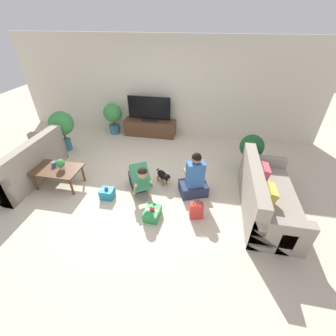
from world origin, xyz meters
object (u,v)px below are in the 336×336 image
Objects in this scene: tv at (149,110)px; gift_box_a at (152,213)px; coffee_table at (57,171)px; potted_plant_back_left at (113,115)px; person_kneeling at (140,179)px; gift_box_b at (107,193)px; sofa_right at (266,197)px; mug at (54,164)px; tabletop_plant at (60,164)px; person_sitting at (194,180)px; potted_plant_corner_right at (251,149)px; potted_plant_corner_left at (62,125)px; gift_bag_a at (196,210)px; tv_console at (150,128)px; dog at (163,176)px; sofa_left at (26,165)px.

tv is 3.32× the size of gift_box_a.
coffee_table is 2.60m from potted_plant_back_left.
person_kneeling is 3.16× the size of gift_box_b.
sofa_right is 15.61× the size of mug.
person_sitting is at bearing 4.90° from tabletop_plant.
potted_plant_corner_right is 7.18× the size of mug.
sofa_right is 2.32m from person_kneeling.
potted_plant_corner_left is 1.07× the size of person_sitting.
coffee_table is 2.94m from tv.
sofa_right is 1.25m from gift_bag_a.
potted_plant_back_left is at bearing -177.36° from tv.
gift_box_b is (-2.91, -0.21, -0.21)m from sofa_right.
person_kneeling is (0.46, -2.56, 0.11)m from tv_console.
potted_plant_back_left is 1.46m from potted_plant_corner_left.
tabletop_plant is (-1.98, 0.54, 0.45)m from gift_box_a.
potted_plant_back_left is 1.08× the size of person_kneeling.
tv is 2.90m from gift_box_b.
potted_plant_corner_left is at bearing 73.65° from sofa_right.
dog is at bearing 11.01° from person_kneeling.
sofa_right is 2.04× the size of coffee_table.
potted_plant_back_left is 2.91m from dog.
person_kneeling is (-2.17, -1.23, -0.19)m from potted_plant_corner_right.
dog is (0.85, -2.20, -0.02)m from tv_console.
coffee_table is 2.69× the size of gift_bag_a.
coffee_table is 1.60m from potted_plant_corner_left.
potted_plant_corner_left is 2.98m from dog.
gift_bag_a is (1.60, -3.02, -0.60)m from tv.
tabletop_plant reaches higher than coffee_table.
tabletop_plant is (0.80, -1.39, -0.15)m from potted_plant_corner_left.
potted_plant_corner_left reaches higher than potted_plant_back_left.
gift_box_b is (-0.59, -0.27, -0.24)m from person_kneeling.
potted_plant_back_left is at bearing -177.36° from tv_console.
tv_console is at bearing 87.28° from gift_box_b.
sofa_right is 1.98m from dog.
potted_plant_corner_right is at bearing 104.19° from sofa_left.
tv reaches higher than potted_plant_corner_right.
coffee_table is 2.17m from gift_box_a.
person_kneeling is (1.54, -2.51, -0.21)m from potted_plant_back_left.
potted_plant_back_left is 3.93m from potted_plant_corner_right.
coffee_table is 1.12× the size of person_kneeling.
sofa_left is 0.85m from coffee_table.
potted_plant_corner_right reaches higher than mug.
sofa_right is 3.82m from tv_console.
potted_plant_back_left is (0.15, 2.59, 0.19)m from coffee_table.
person_kneeling is 2.28× the size of dog.
mug is at bearing 171.10° from gift_bag_a.
gift_bag_a is (-1.03, -1.69, -0.37)m from potted_plant_corner_right.
tv reaches higher than gift_bag_a.
sofa_left reaches higher than gift_bag_a.
tv is at bearing 117.97° from gift_bag_a.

